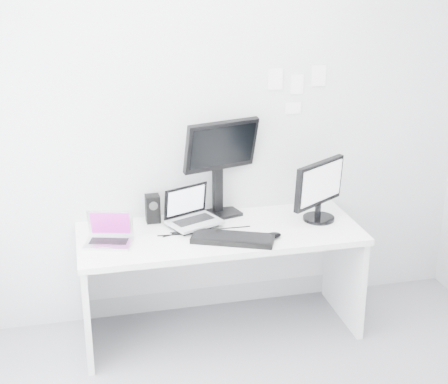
{
  "coord_description": "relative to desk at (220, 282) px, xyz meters",
  "views": [
    {
      "loc": [
        -0.86,
        -2.53,
        2.41
      ],
      "look_at": [
        0.02,
        1.23,
        1.0
      ],
      "focal_mm": 53.11,
      "sensor_mm": 36.0,
      "label": 1
    }
  ],
  "objects": [
    {
      "name": "dell_laptop",
      "position": [
        -0.15,
        0.1,
        0.5
      ],
      "size": [
        0.39,
        0.35,
        0.27
      ],
      "primitive_type": "cube",
      "rotation": [
        0.0,
        0.0,
        0.4
      ],
      "color": "#ABAEB3",
      "rests_on": "desk"
    },
    {
      "name": "rear_monitor",
      "position": [
        0.06,
        0.26,
        0.71
      ],
      "size": [
        0.53,
        0.31,
        0.68
      ],
      "primitive_type": "cube",
      "rotation": [
        0.0,
        0.0,
        0.27
      ],
      "color": "black",
      "rests_on": "desk"
    },
    {
      "name": "wall_note_0",
      "position": [
        0.45,
        0.34,
        1.26
      ],
      "size": [
        0.1,
        0.0,
        0.14
      ],
      "primitive_type": "cube",
      "color": "white",
      "rests_on": "back_wall"
    },
    {
      "name": "macbook",
      "position": [
        -0.71,
        -0.05,
        0.47
      ],
      "size": [
        0.32,
        0.28,
        0.21
      ],
      "primitive_type": "cube",
      "rotation": [
        0.0,
        0.0,
        -0.27
      ],
      "color": "#BAB9BE",
      "rests_on": "desk"
    },
    {
      "name": "wall_note_3",
      "position": [
        0.58,
        0.34,
        1.05
      ],
      "size": [
        0.11,
        0.0,
        0.08
      ],
      "primitive_type": "cube",
      "color": "white",
      "rests_on": "back_wall"
    },
    {
      "name": "desk",
      "position": [
        0.0,
        0.0,
        0.0
      ],
      "size": [
        1.8,
        0.7,
        0.73
      ],
      "primitive_type": "cube",
      "color": "white",
      "rests_on": "ground"
    },
    {
      "name": "keyboard",
      "position": [
        0.04,
        -0.17,
        0.38
      ],
      "size": [
        0.53,
        0.36,
        0.03
      ],
      "primitive_type": "cube",
      "rotation": [
        0.0,
        0.0,
        -0.41
      ],
      "color": "black",
      "rests_on": "desk"
    },
    {
      "name": "speaker",
      "position": [
        -0.4,
        0.25,
        0.46
      ],
      "size": [
        0.1,
        0.1,
        0.18
      ],
      "primitive_type": "cube",
      "rotation": [
        0.0,
        0.0,
        -0.12
      ],
      "color": "black",
      "rests_on": "desk"
    },
    {
      "name": "samsung_monitor",
      "position": [
        0.68,
        0.03,
        0.57
      ],
      "size": [
        0.5,
        0.42,
        0.42
      ],
      "primitive_type": "cube",
      "rotation": [
        0.0,
        0.0,
        0.57
      ],
      "color": "black",
      "rests_on": "desk"
    },
    {
      "name": "wall_note_2",
      "position": [
        0.75,
        0.34,
        1.26
      ],
      "size": [
        0.1,
        0.0,
        0.14
      ],
      "primitive_type": "cube",
      "color": "white",
      "rests_on": "back_wall"
    },
    {
      "name": "mouse",
      "position": [
        0.29,
        -0.19,
        0.38
      ],
      "size": [
        0.12,
        0.09,
        0.04
      ],
      "primitive_type": "ellipsoid",
      "rotation": [
        0.0,
        0.0,
        0.17
      ],
      "color": "black",
      "rests_on": "desk"
    },
    {
      "name": "back_wall",
      "position": [
        0.0,
        0.35,
        0.99
      ],
      "size": [
        3.6,
        0.0,
        3.6
      ],
      "primitive_type": "plane",
      "rotation": [
        1.57,
        0.0,
        0.0
      ],
      "color": "silver",
      "rests_on": "ground"
    },
    {
      "name": "wall_note_1",
      "position": [
        0.6,
        0.34,
        1.22
      ],
      "size": [
        0.09,
        0.0,
        0.13
      ],
      "primitive_type": "cube",
      "color": "white",
      "rests_on": "back_wall"
    }
  ]
}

